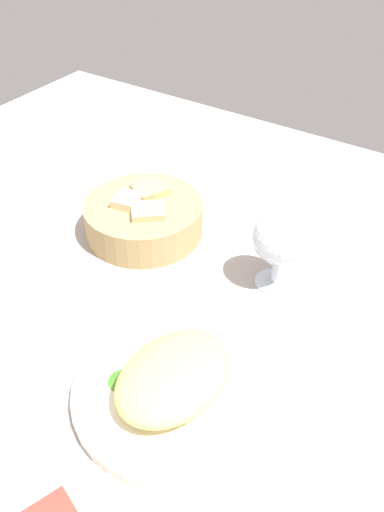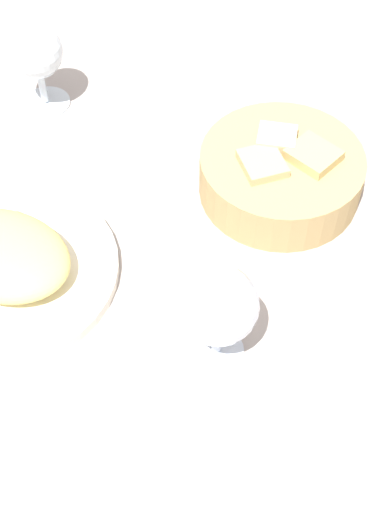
% 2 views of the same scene
% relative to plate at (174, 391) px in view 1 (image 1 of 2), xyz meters
% --- Properties ---
extents(ground_plane, '(1.40, 1.40, 0.02)m').
position_rel_plate_xyz_m(ground_plane, '(0.05, 0.14, -0.02)').
color(ground_plane, '#A89F98').
extents(plate, '(0.25, 0.25, 0.01)m').
position_rel_plate_xyz_m(plate, '(0.00, 0.00, 0.00)').
color(plate, white).
rests_on(plate, ground_plane).
extents(omelette, '(0.17, 0.13, 0.05)m').
position_rel_plate_xyz_m(omelette, '(0.00, 0.00, 0.03)').
color(omelette, '#E9D373').
rests_on(omelette, plate).
extents(lettuce_garnish, '(0.04, 0.04, 0.01)m').
position_rel_plate_xyz_m(lettuce_garnish, '(-0.03, 0.06, 0.01)').
color(lettuce_garnish, '#4A8E2C').
rests_on(lettuce_garnish, plate).
extents(bread_basket, '(0.20, 0.20, 0.07)m').
position_rel_plate_xyz_m(bread_basket, '(0.25, 0.23, 0.02)').
color(bread_basket, tan).
rests_on(bread_basket, ground_plane).
extents(wine_glass_near, '(0.08, 0.08, 0.13)m').
position_rel_plate_xyz_m(wine_glass_near, '(0.25, -0.01, 0.08)').
color(wine_glass_near, silver).
rests_on(wine_glass_near, ground_plane).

